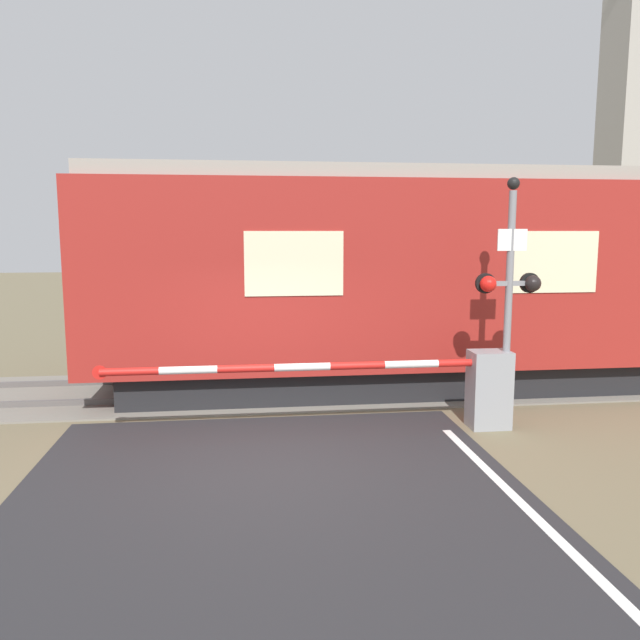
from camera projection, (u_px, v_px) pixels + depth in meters
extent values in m
plane|color=#6B6047|center=(268.00, 464.00, 8.00)|extent=(80.00, 80.00, 0.00)
cube|color=slate|center=(260.00, 390.00, 11.72)|extent=(36.00, 3.20, 0.03)
cube|color=#595451|center=(261.00, 396.00, 11.01)|extent=(36.00, 0.08, 0.10)
cube|color=#595451|center=(259.00, 377.00, 12.42)|extent=(36.00, 0.08, 0.10)
cube|color=black|center=(509.00, 368.00, 12.28)|extent=(14.60, 2.58, 0.60)
cube|color=maroon|center=(513.00, 271.00, 12.01)|extent=(15.87, 3.04, 3.23)
cube|color=gray|center=(517.00, 179.00, 11.77)|extent=(15.55, 2.80, 0.24)
cube|color=beige|center=(553.00, 262.00, 10.47)|extent=(1.59, 0.02, 1.03)
cube|color=beige|center=(294.00, 264.00, 9.94)|extent=(1.59, 0.02, 1.03)
cube|color=gray|center=(489.00, 389.00, 9.45)|extent=(0.60, 0.44, 1.18)
cylinder|color=gray|center=(490.00, 362.00, 9.39)|extent=(0.16, 0.16, 0.18)
cylinder|color=red|center=(464.00, 363.00, 9.34)|extent=(0.81, 0.11, 0.11)
cylinder|color=white|center=(411.00, 364.00, 9.24)|extent=(0.81, 0.11, 0.11)
cylinder|color=red|center=(357.00, 366.00, 9.14)|extent=(0.81, 0.11, 0.11)
cylinder|color=white|center=(302.00, 367.00, 9.04)|extent=(0.81, 0.11, 0.11)
cylinder|color=red|center=(246.00, 369.00, 8.94)|extent=(0.81, 0.11, 0.11)
cylinder|color=white|center=(188.00, 370.00, 8.84)|extent=(0.81, 0.11, 0.11)
cylinder|color=red|center=(129.00, 372.00, 8.74)|extent=(0.81, 0.11, 0.11)
cylinder|color=red|center=(99.00, 372.00, 8.70)|extent=(0.20, 0.02, 0.20)
cylinder|color=gray|center=(508.00, 312.00, 9.28)|extent=(0.11, 0.11, 3.55)
cube|color=gray|center=(509.00, 283.00, 9.22)|extent=(0.81, 0.07, 0.07)
sphere|color=red|center=(488.00, 284.00, 9.13)|extent=(0.24, 0.24, 0.24)
sphere|color=black|center=(533.00, 283.00, 9.21)|extent=(0.24, 0.24, 0.24)
cylinder|color=black|center=(485.00, 283.00, 9.24)|extent=(0.30, 0.06, 0.30)
cylinder|color=black|center=(530.00, 283.00, 9.32)|extent=(0.30, 0.06, 0.30)
cube|color=white|center=(512.00, 240.00, 9.09)|extent=(0.45, 0.02, 0.32)
sphere|color=black|center=(514.00, 183.00, 9.02)|extent=(0.18, 0.18, 0.18)
cube|color=#9E998E|center=(631.00, 144.00, 33.32)|extent=(2.69, 2.69, 15.25)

